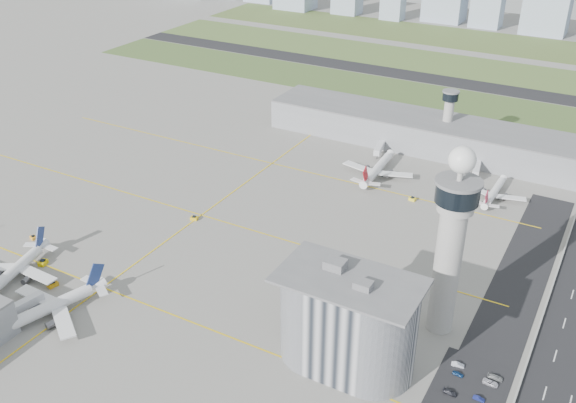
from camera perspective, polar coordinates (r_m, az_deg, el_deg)
The scene contains 35 objects.
ground at distance 238.25m, azimuth -4.14°, elevation -6.70°, with size 1000.00×1000.00×0.00m, color gray.
grass_strip_0 at distance 429.59m, azimuth 10.24°, elevation 9.50°, with size 480.00×50.00×0.08m, color #44602D.
grass_strip_1 at distance 498.05m, azimuth 13.28°, elevation 11.85°, with size 480.00×60.00×0.08m, color #49612E.
grass_strip_2 at distance 572.88m, azimuth 15.74°, elevation 13.70°, with size 480.00×70.00×0.08m, color #465A2A.
runway at distance 463.10m, azimuth 11.85°, elevation 10.75°, with size 480.00×22.00×0.10m, color black.
highway at distance 211.58m, azimuth 24.04°, elevation -14.96°, with size 28.00×500.00×0.10m, color black.
barrier_left at distance 211.33m, azimuth 20.27°, elevation -13.93°, with size 0.60×500.00×1.20m, color #9E9E99.
landside_road at distance 204.96m, azimuth 16.60°, elevation -14.98°, with size 18.00×260.00×0.08m, color black.
taxiway_line_h_0 at distance 241.61m, azimuth -16.15°, elevation -7.36°, with size 260.00×0.60×0.01m, color yellow.
taxiway_line_h_1 at distance 278.71m, azimuth -7.70°, elevation -1.21°, with size 260.00×0.60×0.01m, color yellow.
taxiway_line_h_2 at distance 322.77m, azimuth -1.43°, elevation 3.40°, with size 260.00×0.60×0.01m, color yellow.
taxiway_line_v at distance 278.71m, azimuth -7.70°, elevation -1.21°, with size 0.60×260.00×0.01m, color yellow.
control_tower at distance 201.00m, azimuth 14.32°, elevation -3.00°, with size 14.00×14.00×64.50m.
secondary_tower at distance 342.10m, azimuth 14.05°, elevation 7.45°, with size 8.60×8.60×31.90m.
admin_building at distance 193.66m, azimuth 5.29°, elevation -10.62°, with size 42.00×24.00×33.50m.
terminal_pier at distance 342.06m, azimuth 15.34°, elevation 5.31°, with size 210.00×32.00×15.80m.
airplane_near_b at distance 253.63m, azimuth -23.38°, elevation -5.32°, with size 41.23×35.05×11.55m, color white, non-canonical shape.
airplane_near_c at distance 229.82m, azimuth -20.91°, elevation -8.42°, with size 44.03×37.42×12.33m, color white, non-canonical shape.
airplane_far_a at distance 312.13m, azimuth 8.03°, elevation 3.38°, with size 41.61×35.37×11.65m, color white, non-canonical shape.
airplane_far_b at distance 303.48m, azimuth 17.94°, elevation 1.20°, with size 34.02×28.92×9.53m, color white, non-canonical shape.
jet_bridge_near_2 at distance 233.47m, azimuth -23.85°, elevation -9.46°, with size 14.00×3.00×5.70m, color silver, non-canonical shape.
jet_bridge_far_0 at distance 339.77m, azimuth 8.34°, elevation 4.96°, with size 14.00×3.00×5.70m, color silver, non-canonical shape.
jet_bridge_far_1 at distance 327.39m, azimuth 16.48°, elevation 3.10°, with size 14.00×3.00×5.70m, color silver, non-canonical shape.
tug_0 at distance 278.90m, azimuth -21.70°, elevation -2.97°, with size 1.91×2.78×1.61m, color orange, non-canonical shape.
tug_1 at distance 260.78m, azimuth -20.95°, elevation -5.06°, with size 2.47×3.59×2.09m, color #DDBB05, non-canonical shape.
tug_2 at distance 247.30m, azimuth -20.20°, elevation -6.88°, with size 2.50×3.63×2.11m, color orange, non-canonical shape.
tug_3 at distance 275.40m, azimuth -8.34°, elevation -1.45°, with size 2.07×3.01×1.75m, color gold, non-canonical shape.
tug_4 at distance 292.86m, azimuth 11.00°, elevation 0.25°, with size 2.07×3.01×1.75m, color yellow, non-canonical shape.
tug_5 at distance 309.50m, azimuth 15.68°, elevation 1.31°, with size 2.34×3.41×1.98m, color gold, non-canonical shape.
car_lot_3 at distance 198.34m, azimuth 14.20°, elevation -16.12°, with size 1.70×4.19×1.22m, color #27282F.
car_lot_4 at distance 204.54m, azimuth 14.88°, elevation -14.59°, with size 1.35×3.34×1.14m, color navy.
car_lot_5 at distance 207.40m, azimuth 14.86°, elevation -13.84°, with size 1.35×3.86×1.27m, color silver.
car_lot_9 at distance 198.73m, azimuth 16.61°, elevation -16.44°, with size 1.18×3.37×1.11m, color navy.
car_lot_10 at distance 204.22m, azimuth 17.55°, elevation -15.12°, with size 2.12×4.59×1.28m, color silver.
car_lot_11 at distance 206.31m, azimuth 17.94°, elevation -14.65°, with size 1.84×4.52×1.31m, color gray.
Camera 1 is at (109.59, -160.86, 137.39)m, focal length 40.00 mm.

